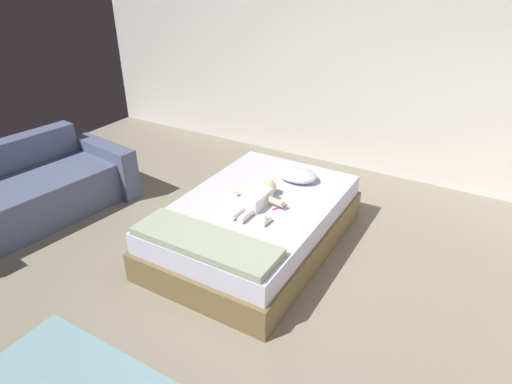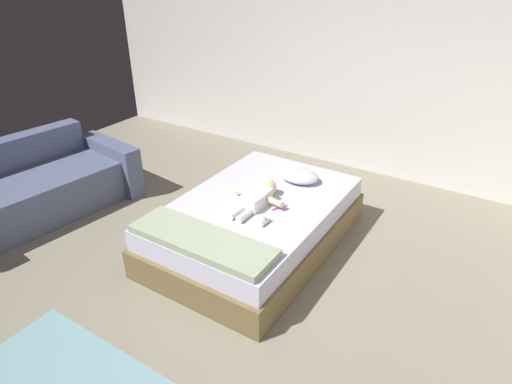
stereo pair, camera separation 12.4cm
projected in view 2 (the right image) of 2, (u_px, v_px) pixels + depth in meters
The scene contains 9 objects.
ground_plane at pixel (225, 300), 3.52m from camera, with size 8.00×8.00×0.00m, color gray.
wall_behind_bed at pixel (372, 63), 5.11m from camera, with size 8.00×0.12×2.67m, color silver.
bed at pixel (256, 224), 4.09m from camera, with size 1.35×2.04×0.47m.
pillow at pixel (299, 175), 4.32m from camera, with size 0.40×0.30×0.12m.
baby at pixel (258, 197), 3.93m from camera, with size 0.52×0.64×0.15m.
toothbrush at pixel (280, 207), 3.88m from camera, with size 0.08×0.15×0.02m.
couch at pixel (29, 191), 4.56m from camera, with size 1.25×2.16×0.76m.
blanket at pixel (202, 240), 3.39m from camera, with size 1.21×0.39×0.06m.
baby_bottle at pixel (264, 221), 3.63m from camera, with size 0.06×0.11×0.08m.
Camera 2 is at (1.65, -2.13, 2.44)m, focal length 30.73 mm.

